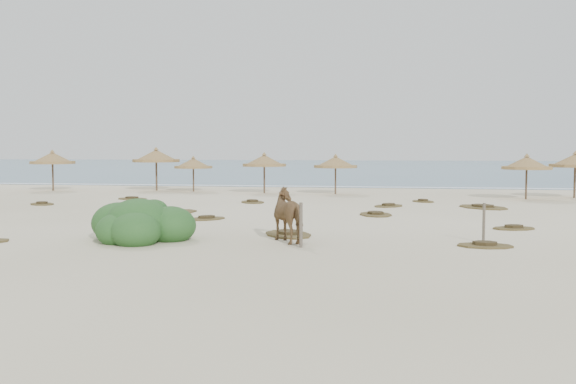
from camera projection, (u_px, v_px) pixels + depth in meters
name	position (u px, v px, depth m)	size (l,w,h in m)	color
ground	(257.00, 231.00, 23.15)	(160.00, 160.00, 0.00)	beige
ocean	(360.00, 167.00, 97.01)	(200.00, 100.00, 0.01)	#275875
foam_line	(328.00, 187.00, 48.75)	(70.00, 0.60, 0.01)	white
palapa_0	(52.00, 159.00, 44.28)	(3.90, 3.90, 2.86)	brown
palapa_1	(156.00, 157.00, 44.47)	(3.89, 3.89, 3.04)	brown
palapa_2	(193.00, 164.00, 43.36)	(2.83, 2.83, 2.43)	brown
palapa_3	(264.00, 161.00, 41.87)	(3.42, 3.42, 2.70)	brown
palapa_4	(336.00, 163.00, 41.04)	(2.98, 2.98, 2.60)	brown
palapa_5	(527.00, 164.00, 36.90)	(3.32, 3.32, 2.66)	brown
palapa_6	(575.00, 161.00, 37.89)	(3.64, 3.64, 2.81)	brown
horse	(292.00, 215.00, 20.32)	(0.93, 2.05, 1.73)	olive
fence_post_near	(301.00, 225.00, 19.18)	(0.10, 0.10, 1.36)	brown
fence_post_far	(484.00, 223.00, 20.16)	(0.09, 0.09, 1.26)	brown
bush	(140.00, 225.00, 20.62)	(3.52, 3.10, 1.58)	#31632A
scrub_1	(168.00, 212.00, 29.29)	(3.21, 3.61, 0.16)	brown
scrub_2	(207.00, 218.00, 26.71)	(1.95, 1.97, 0.16)	brown
scrub_3	(375.00, 214.00, 28.38)	(1.82, 2.39, 0.16)	brown
scrub_4	(514.00, 228.00, 23.54)	(1.83, 1.47, 0.16)	brown
scrub_5	(483.00, 207.00, 31.82)	(3.12, 3.45, 0.16)	brown
scrub_6	(132.00, 198.00, 37.03)	(2.22, 1.81, 0.16)	brown
scrub_7	(389.00, 206.00, 32.53)	(2.02, 2.22, 0.16)	brown
scrub_8	(42.00, 204.00, 33.61)	(2.02, 1.99, 0.16)	brown
scrub_9	(288.00, 234.00, 21.91)	(2.38, 2.69, 0.16)	brown
scrub_10	(423.00, 201.00, 35.24)	(1.64, 1.81, 0.16)	brown
scrub_12	(485.00, 245.00, 19.38)	(1.70, 1.13, 0.16)	brown
scrub_13	(252.00, 202.00, 34.81)	(1.93, 2.22, 0.16)	brown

